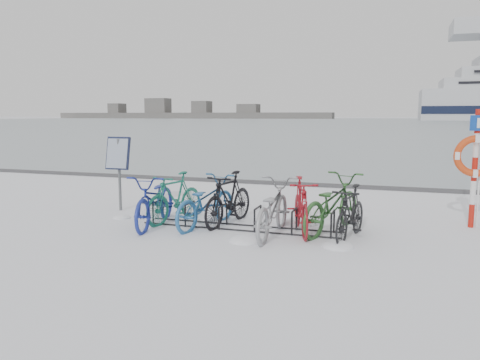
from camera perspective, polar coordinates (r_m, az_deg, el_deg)
name	(u,v)px	position (r m, az deg, el deg)	size (l,w,h in m)	color
ground	(240,228)	(9.27, 0.01, -5.91)	(900.00, 900.00, 0.00)	white
ice_sheet	(385,121)	(163.59, 17.31, 6.83)	(400.00, 298.00, 0.02)	#A0ADB5
quay_edge	(298,184)	(14.88, 7.11, -0.50)	(400.00, 0.25, 0.10)	#3F3F42
bike_rack	(240,219)	(9.22, 0.01, -4.83)	(4.00, 0.48, 0.46)	black
info_board	(118,158)	(11.16, -14.63, 2.65)	(0.58, 0.24, 1.72)	#595B5E
lifebuoy_station	(476,156)	(10.16, 26.85, 2.59)	(0.82, 0.23, 4.24)	#B0180E
shoreline	(184,114)	(296.14, -6.83, 8.01)	(180.00, 12.00, 9.50)	#4C4C4C
bike_0	(156,198)	(9.59, -10.25, -2.22)	(0.73, 2.09, 1.10)	navy
bike_1	(175,196)	(9.89, -7.95, -1.95)	(0.50, 1.77, 1.07)	#1B6E59
bike_2	(206,200)	(9.40, -4.20, -2.48)	(0.69, 1.99, 1.04)	#26629D
bike_3	(229,197)	(9.54, -1.40, -2.11)	(0.52, 1.84, 1.11)	black
bike_4	(272,207)	(8.67, 3.94, -3.26)	(0.71, 2.05, 1.08)	gray
bike_5	(301,204)	(8.93, 7.46, -2.95)	(0.51, 1.80, 1.08)	maroon
bike_6	(332,202)	(9.11, 11.11, -2.67)	(0.75, 2.16, 1.13)	#2C5B2A
bike_7	(351,211)	(8.64, 13.32, -3.74)	(0.47, 1.67, 1.00)	black
snow_drifts	(262,233)	(8.92, 2.70, -6.48)	(5.18, 2.18, 0.21)	white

